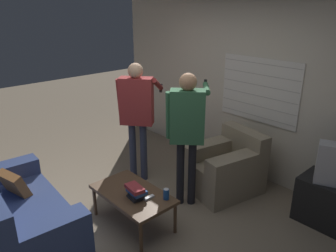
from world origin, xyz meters
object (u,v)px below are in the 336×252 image
at_px(couch_blue, 16,217).
at_px(soda_can, 166,194).
at_px(book_stack, 136,192).
at_px(armchair_beige, 226,167).
at_px(spare_remote, 149,198).
at_px(person_left_standing, 137,108).
at_px(person_right_standing, 187,124).
at_px(coffee_table, 133,195).

height_order(couch_blue, soda_can, couch_blue).
bearing_deg(book_stack, couch_blue, -122.64).
distance_m(armchair_beige, spare_remote, 1.36).
distance_m(person_left_standing, person_right_standing, 0.92).
bearing_deg(coffee_table, person_right_standing, 82.20).
bearing_deg(soda_can, coffee_table, -151.29).
relative_size(couch_blue, person_right_standing, 1.01).
distance_m(couch_blue, person_left_standing, 2.00).
distance_m(coffee_table, soda_can, 0.42).
height_order(armchair_beige, spare_remote, armchair_beige).
bearing_deg(person_right_standing, coffee_table, -141.19).
distance_m(book_stack, soda_can, 0.34).
bearing_deg(soda_can, armchair_beige, 95.10).
xyz_separation_m(armchair_beige, spare_remote, (-0.03, -1.36, 0.10)).
height_order(person_left_standing, soda_can, person_left_standing).
height_order(couch_blue, book_stack, couch_blue).
distance_m(person_left_standing, soda_can, 1.42).
height_order(coffee_table, person_left_standing, person_left_standing).
height_order(armchair_beige, coffee_table, armchair_beige).
height_order(armchair_beige, person_right_standing, person_right_standing).
bearing_deg(couch_blue, coffee_table, 66.50).
height_order(armchair_beige, soda_can, armchair_beige).
height_order(person_left_standing, person_right_standing, person_left_standing).
relative_size(armchair_beige, person_right_standing, 0.60).
xyz_separation_m(person_right_standing, book_stack, (0.01, -0.81, -0.60)).
height_order(couch_blue, person_right_standing, person_right_standing).
xyz_separation_m(couch_blue, coffee_table, (0.57, 1.11, 0.05)).
bearing_deg(book_stack, armchair_beige, 84.73).
distance_m(armchair_beige, book_stack, 1.47).
xyz_separation_m(couch_blue, armchair_beige, (0.82, 2.54, 0.01)).
bearing_deg(soda_can, couch_blue, -125.43).
distance_m(soda_can, spare_remote, 0.20).
height_order(armchair_beige, book_stack, armchair_beige).
xyz_separation_m(armchair_beige, person_left_standing, (-1.06, -0.71, 0.76)).
bearing_deg(coffee_table, soda_can, 28.71).
height_order(armchair_beige, person_left_standing, person_left_standing).
height_order(person_left_standing, book_stack, person_left_standing).
bearing_deg(armchair_beige, person_right_standing, 89.36).
bearing_deg(armchair_beige, coffee_table, 91.95).
relative_size(coffee_table, soda_can, 7.87).
height_order(person_right_standing, book_stack, person_right_standing).
height_order(person_right_standing, soda_can, person_right_standing).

